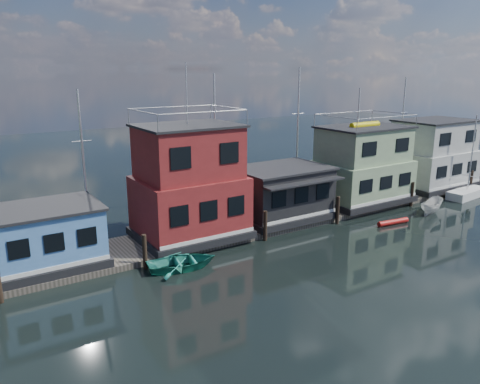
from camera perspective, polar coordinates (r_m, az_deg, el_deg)
ground at (r=30.13m, az=19.91°, el=-9.32°), size 160.00×160.00×0.00m
dock at (r=37.90m, az=5.52°, el=-3.19°), size 48.00×5.00×0.40m
houseboat_blue at (r=30.17m, az=-22.52°, el=-5.04°), size 6.40×4.90×3.66m
houseboat_red at (r=32.43m, az=-6.22°, el=0.87°), size 7.40×5.90×11.86m
houseboat_dark at (r=36.97m, az=5.01°, el=-0.06°), size 7.40×6.10×4.06m
houseboat_green at (r=42.70m, az=14.67°, el=3.08°), size 8.40×5.90×7.03m
houseboat_white at (r=50.42m, az=22.46°, el=4.16°), size 8.40×5.90×6.66m
pilings at (r=35.37m, az=7.93°, el=-3.06°), size 42.28×0.28×2.20m
background_masts at (r=44.17m, az=5.76°, el=6.51°), size 36.40×0.16×12.00m
dinghy_teal at (r=29.08m, az=-7.05°, el=-8.43°), size 4.76×3.79×0.88m
day_sailer at (r=49.44m, az=25.94°, el=-0.08°), size 5.09×2.14×7.80m
motorboat at (r=42.66m, az=22.29°, el=-1.62°), size 3.40×1.94×1.24m
red_kayak at (r=38.69m, az=18.16°, el=-3.50°), size 2.88×0.77×0.42m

